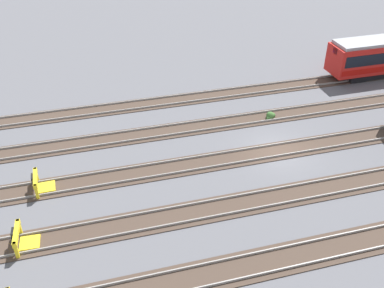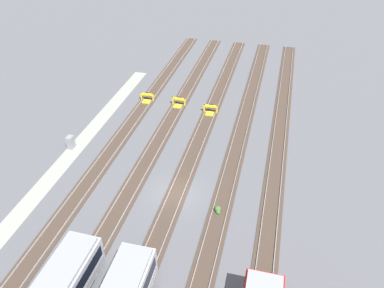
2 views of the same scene
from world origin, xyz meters
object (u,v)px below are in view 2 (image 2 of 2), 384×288
at_px(bumper_stop_near_inner_track, 178,103).
at_px(electrical_cabinet, 71,142).
at_px(bumper_stop_middle_track, 210,110).
at_px(weed_clump, 218,210).
at_px(bumper_stop_nearest_track, 147,98).

relative_size(bumper_stop_near_inner_track, electrical_cabinet, 1.26).
distance_m(bumper_stop_middle_track, weed_clump, 18.79).
distance_m(bumper_stop_nearest_track, bumper_stop_near_inner_track, 4.82).
distance_m(bumper_stop_near_inner_track, weed_clump, 21.36).
height_order(bumper_stop_near_inner_track, weed_clump, bumper_stop_near_inner_track).
bearing_deg(bumper_stop_nearest_track, bumper_stop_near_inner_track, 87.84).
distance_m(bumper_stop_near_inner_track, bumper_stop_middle_track, 4.95).
xyz_separation_m(bumper_stop_nearest_track, electrical_cabinet, (13.20, -4.91, 0.29)).
bearing_deg(weed_clump, electrical_cabinet, -107.70).
distance_m(bumper_stop_nearest_track, electrical_cabinet, 14.09).
bearing_deg(electrical_cabinet, bumper_stop_nearest_track, 159.59).
distance_m(bumper_stop_near_inner_track, electrical_cabinet, 16.25).
relative_size(bumper_stop_nearest_track, weed_clump, 2.18).
bearing_deg(weed_clump, bumper_stop_near_inner_track, -153.69).
distance_m(bumper_stop_nearest_track, weed_clump, 24.03).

